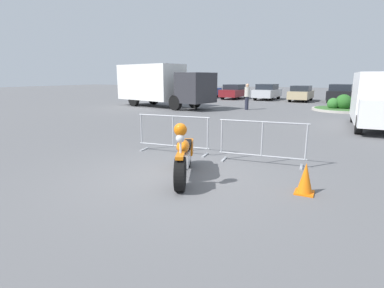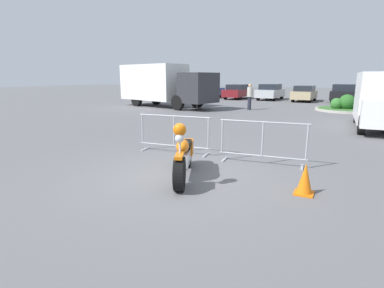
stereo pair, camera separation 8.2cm
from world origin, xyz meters
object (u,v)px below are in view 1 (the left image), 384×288
parked_car_blue (205,90)px  parked_car_red (384,95)px  parked_car_black (340,93)px  crowd_barrier_near (173,134)px  parked_car_tan (301,93)px  crowd_barrier_far (262,142)px  delivery_van (381,99)px  box_truck (159,84)px  parked_car_maroon (235,92)px  parked_car_silver (267,92)px  pedestrian (247,96)px  traffic_cone (305,179)px  motorcycle (184,155)px

parked_car_blue → parked_car_red: size_ratio=1.10×
parked_car_black → crowd_barrier_near: bearing=172.3°
parked_car_tan → parked_car_black: 3.15m
crowd_barrier_far → delivery_van: bearing=67.0°
parked_car_black → box_truck: bearing=134.5°
parked_car_maroon → parked_car_silver: size_ratio=0.96×
parked_car_silver → crowd_barrier_far: bearing=-164.8°
parked_car_black → parked_car_red: (3.12, -0.54, -0.08)m
box_truck → parked_car_tan: size_ratio=1.95×
parked_car_maroon → parked_car_black: parked_car_black is taller
parked_car_silver → parked_car_blue: bearing=97.4°
parked_car_silver → delivery_van: bearing=-148.2°
pedestrian → crowd_barrier_far: bearing=173.5°
pedestrian → delivery_van: bearing=-147.5°
parked_car_silver → pedestrian: pedestrian is taller
crowd_barrier_far → parked_car_red: bearing=77.4°
parked_car_black → parked_car_blue: bearing=94.6°
parked_car_black → pedestrian: (-5.44, -9.49, 0.15)m
pedestrian → traffic_cone: size_ratio=2.86×
crowd_barrier_near → box_truck: (-7.54, 11.28, 1.08)m
parked_car_maroon → parked_car_tan: (6.23, -0.24, -0.02)m
crowd_barrier_near → parked_car_red: parked_car_red is taller
crowd_barrier_near → traffic_cone: size_ratio=3.63×
parked_car_tan → crowd_barrier_far: bearing=-172.8°
parked_car_silver → parked_car_red: (9.35, -0.70, -0.06)m
parked_car_silver → parked_car_tan: size_ratio=1.07×
parked_car_blue → parked_car_black: bearing=-85.4°
parked_car_blue → pedestrian: bearing=-139.5°
parked_car_maroon → parked_car_silver: bearing=-79.9°
parked_car_silver → pedestrian: 9.68m
box_truck → parked_car_black: bearing=56.0°
parked_car_silver → box_truck: bearing=155.7°
crowd_barrier_far → parked_car_silver: bearing=102.0°
delivery_van → parked_car_black: 14.21m
crowd_barrier_near → parked_car_black: parked_car_black is taller
parked_car_black → traffic_cone: (-0.40, -23.16, -0.48)m
delivery_van → pedestrian: size_ratio=2.98×
motorcycle → delivery_van: size_ratio=0.43×
delivery_van → traffic_cone: delivery_van is taller
motorcycle → parked_car_maroon: size_ratio=0.51×
crowd_barrier_near → parked_car_black: (4.11, 21.56, 0.21)m
parked_car_red → crowd_barrier_near: bearing=164.1°
parked_car_blue → traffic_cone: (12.06, -22.85, -0.46)m
parked_car_maroon → pedestrian: pedestrian is taller
crowd_barrier_far → box_truck: box_truck is taller
motorcycle → delivery_van: 10.23m
parked_car_silver → parked_car_maroon: bearing=100.1°
parked_car_blue → parked_car_silver: parked_car_blue is taller
parked_car_red → pedestrian: bearing=139.4°
parked_car_tan → box_truck: bearing=142.1°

